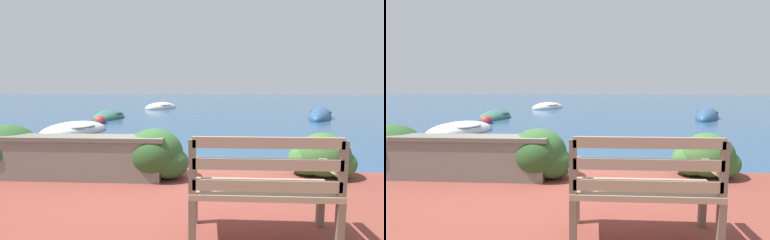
# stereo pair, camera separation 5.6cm
# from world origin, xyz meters

# --- Properties ---
(ground_plane) EXTENTS (80.00, 80.00, 0.00)m
(ground_plane) POSITION_xyz_m (0.00, 0.00, 0.00)
(ground_plane) COLOR navy
(park_bench) EXTENTS (1.26, 0.48, 0.93)m
(park_bench) POSITION_xyz_m (1.05, -2.07, 0.70)
(park_bench) COLOR brown
(park_bench) RESTS_ON patio_terrace
(stone_wall) EXTENTS (2.47, 0.39, 0.62)m
(stone_wall) POSITION_xyz_m (-1.25, -0.53, 0.53)
(stone_wall) COLOR slate
(stone_wall) RESTS_ON patio_terrace
(hedge_clump_far_left) EXTENTS (1.09, 0.79, 0.74)m
(hedge_clump_far_left) POSITION_xyz_m (-2.42, -0.34, 0.54)
(hedge_clump_far_left) COLOR #2D5628
(hedge_clump_far_left) RESTS_ON patio_terrace
(hedge_clump_left) EXTENTS (1.04, 0.75, 0.71)m
(hedge_clump_left) POSITION_xyz_m (-0.21, -0.40, 0.53)
(hedge_clump_left) COLOR #2D5628
(hedge_clump_left) RESTS_ON patio_terrace
(hedge_clump_centre) EXTENTS (0.94, 0.68, 0.64)m
(hedge_clump_centre) POSITION_xyz_m (2.23, -0.23, 0.50)
(hedge_clump_centre) COLOR #38662D
(hedge_clump_centre) RESTS_ON patio_terrace
(rowboat_nearest) EXTENTS (2.24, 2.63, 0.63)m
(rowboat_nearest) POSITION_xyz_m (-3.73, 4.71, 0.06)
(rowboat_nearest) COLOR silver
(rowboat_nearest) RESTS_ON ground_plane
(rowboat_mid) EXTENTS (1.24, 2.48, 0.67)m
(rowboat_mid) POSITION_xyz_m (-4.00, 8.85, 0.06)
(rowboat_mid) COLOR #336B5B
(rowboat_mid) RESTS_ON ground_plane
(rowboat_far) EXTENTS (2.16, 3.13, 0.86)m
(rowboat_far) POSITION_xyz_m (5.66, 9.25, 0.07)
(rowboat_far) COLOR #2D517A
(rowboat_far) RESTS_ON ground_plane
(rowboat_outer) EXTENTS (2.45, 2.63, 0.71)m
(rowboat_outer) POSITION_xyz_m (-2.46, 14.31, 0.06)
(rowboat_outer) COLOR silver
(rowboat_outer) RESTS_ON ground_plane
(mooring_buoy) EXTENTS (0.51, 0.51, 0.47)m
(mooring_buoy) POSITION_xyz_m (-3.73, 7.03, 0.08)
(mooring_buoy) COLOR red
(mooring_buoy) RESTS_ON ground_plane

